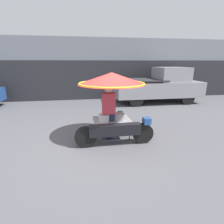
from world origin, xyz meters
TOP-DOWN VIEW (x-y plane):
  - ground_plane at (0.00, 0.00)m, footprint 36.00×36.00m
  - shopfront_building at (0.00, 7.49)m, footprint 28.00×2.06m
  - vendor_motorcycle_cart at (0.38, 0.42)m, footprint 2.26×2.00m
  - vendor_person at (0.26, 0.33)m, footprint 0.38×0.22m
  - pickup_truck at (3.92, 5.01)m, footprint 4.95×1.93m

SIDE VIEW (x-z plane):
  - ground_plane at x=0.00m, z-range 0.00..0.00m
  - vendor_person at x=0.26m, z-range 0.11..1.77m
  - pickup_truck at x=3.92m, z-range -0.04..1.98m
  - vendor_motorcycle_cart at x=0.38m, z-range 0.57..2.59m
  - shopfront_building at x=0.00m, z-range -0.01..3.72m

